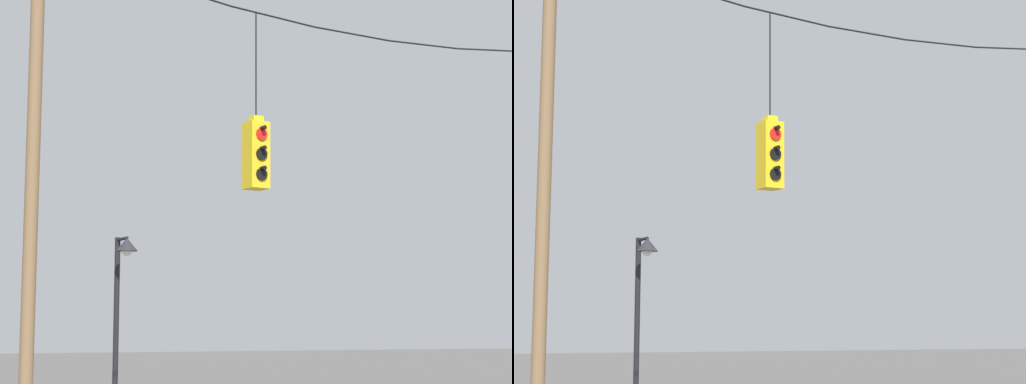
{
  "view_description": "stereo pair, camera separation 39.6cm",
  "coord_description": "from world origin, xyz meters",
  "views": [
    {
      "loc": [
        -10.02,
        -13.61,
        2.28
      ],
      "look_at": [
        -1.97,
        0.18,
        4.55
      ],
      "focal_mm": 70.0,
      "sensor_mm": 36.0,
      "label": 1
    },
    {
      "loc": [
        -9.67,
        -13.8,
        2.28
      ],
      "look_at": [
        -1.97,
        0.18,
        4.55
      ],
      "focal_mm": 70.0,
      "sensor_mm": 36.0,
      "label": 2
    }
  ],
  "objects": [
    {
      "name": "street_lamp",
      "position": [
        -1.75,
        6.24,
        3.23
      ],
      "size": [
        0.47,
        0.81,
        4.34
      ],
      "color": "black",
      "rests_on": "ground_plane"
    },
    {
      "name": "traffic_light_near_right_pole",
      "position": [
        -1.97,
        0.18,
        5.18
      ],
      "size": [
        0.34,
        0.46,
        2.96
      ],
      "color": "yellow"
    },
    {
      "name": "span_wire",
      "position": [
        0.0,
        0.18,
        7.68
      ],
      "size": [
        11.36,
        0.03,
        0.58
      ],
      "color": "black"
    },
    {
      "name": "utility_pole_left",
      "position": [
        -5.68,
        0.18,
        4.2
      ],
      "size": [
        0.2,
        0.2,
        8.42
      ],
      "color": "brown",
      "rests_on": "ground_plane"
    }
  ]
}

